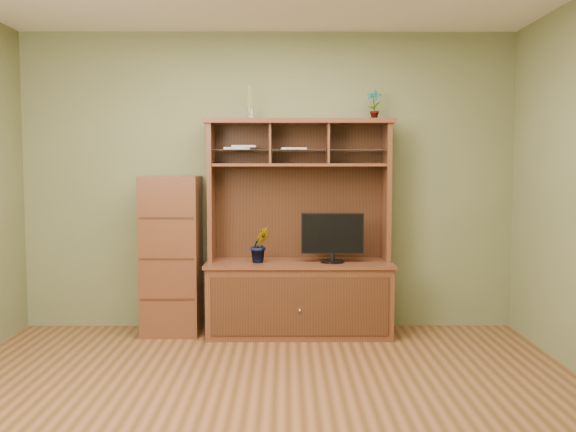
{
  "coord_description": "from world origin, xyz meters",
  "views": [
    {
      "loc": [
        0.16,
        -3.9,
        1.49
      ],
      "look_at": [
        0.18,
        1.2,
        1.09
      ],
      "focal_mm": 40.0,
      "sensor_mm": 36.0,
      "label": 1
    }
  ],
  "objects": [
    {
      "name": "side_cabinet",
      "position": [
        -0.86,
        1.75,
        0.7
      ],
      "size": [
        0.5,
        0.46,
        1.4
      ],
      "color": "#4C2415",
      "rests_on": "room"
    },
    {
      "name": "top_plant",
      "position": [
        0.94,
        1.8,
        2.03
      ],
      "size": [
        0.16,
        0.13,
        0.26
      ],
      "primitive_type": "imported",
      "rotation": [
        0.0,
        0.0,
        -0.34
      ],
      "color": "#276423",
      "rests_on": "media_hutch"
    },
    {
      "name": "monitor",
      "position": [
        0.57,
        1.65,
        0.88
      ],
      "size": [
        0.55,
        0.21,
        0.43
      ],
      "rotation": [
        0.0,
        0.0,
        -0.04
      ],
      "color": "black",
      "rests_on": "media_hutch"
    },
    {
      "name": "orchid_plant",
      "position": [
        -0.07,
        1.65,
        0.81
      ],
      "size": [
        0.2,
        0.18,
        0.31
      ],
      "primitive_type": "imported",
      "rotation": [
        0.0,
        0.0,
        0.24
      ],
      "color": "#28581E",
      "rests_on": "media_hutch"
    },
    {
      "name": "media_hutch",
      "position": [
        0.28,
        1.73,
        0.52
      ],
      "size": [
        1.66,
        0.61,
        1.9
      ],
      "color": "#4C2415",
      "rests_on": "room"
    },
    {
      "name": "room",
      "position": [
        0.0,
        0.0,
        1.35
      ],
      "size": [
        4.54,
        4.04,
        2.74
      ],
      "color": "#543418",
      "rests_on": "ground"
    },
    {
      "name": "magazines",
      "position": [
        -0.09,
        1.8,
        1.65
      ],
      "size": [
        0.75,
        0.2,
        0.04
      ],
      "color": "#B1B1B6",
      "rests_on": "media_hutch"
    },
    {
      "name": "reed_diffuser",
      "position": [
        -0.16,
        1.81,
        2.02
      ],
      "size": [
        0.06,
        0.06,
        0.3
      ],
      "color": "silver",
      "rests_on": "media_hutch"
    }
  ]
}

